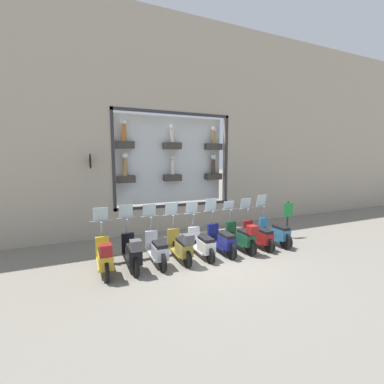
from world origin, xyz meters
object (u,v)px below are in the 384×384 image
at_px(scooter_navy_3, 222,240).
at_px(scooter_olive_5, 181,246).
at_px(scooter_white_4, 202,244).
at_px(scooter_red_1, 259,235).
at_px(shop_sign_post, 288,219).
at_px(scooter_black_7, 132,252).
at_px(scooter_green_2, 242,237).
at_px(scooter_teal_0, 275,232).
at_px(scooter_silver_6, 157,250).
at_px(scooter_yellow_8, 105,257).

height_order(scooter_navy_3, scooter_olive_5, scooter_navy_3).
xyz_separation_m(scooter_white_4, scooter_olive_5, (-0.06, 0.73, 0.05)).
bearing_deg(scooter_olive_5, scooter_red_1, -88.87).
bearing_deg(shop_sign_post, scooter_olive_5, 96.35).
distance_m(scooter_white_4, scooter_black_7, 2.19).
bearing_deg(scooter_green_2, shop_sign_post, -78.20).
distance_m(scooter_teal_0, scooter_white_4, 2.92).
height_order(scooter_green_2, scooter_olive_5, scooter_olive_5).
bearing_deg(scooter_white_4, scooter_green_2, -92.19).
bearing_deg(shop_sign_post, scooter_navy_3, 98.07).
bearing_deg(scooter_green_2, scooter_navy_3, 85.14).
relative_size(scooter_green_2, scooter_olive_5, 1.00).
relative_size(scooter_olive_5, scooter_silver_6, 1.00).
bearing_deg(scooter_green_2, scooter_olive_5, 90.08).
bearing_deg(scooter_teal_0, scooter_white_4, 90.15).
bearing_deg(scooter_silver_6, scooter_red_1, -90.10).
bearing_deg(shop_sign_post, scooter_silver_6, 94.82).
relative_size(scooter_teal_0, scooter_black_7, 1.00).
xyz_separation_m(scooter_green_2, scooter_yellow_8, (-0.00, 4.38, -0.00)).
distance_m(scooter_green_2, shop_sign_post, 2.54).
xyz_separation_m(scooter_red_1, scooter_silver_6, (0.01, 3.65, 0.02)).
bearing_deg(scooter_teal_0, scooter_black_7, 90.67).
bearing_deg(scooter_silver_6, scooter_black_7, 94.45).
bearing_deg(scooter_red_1, scooter_olive_5, 91.13).
distance_m(scooter_red_1, scooter_white_4, 2.19).
relative_size(scooter_red_1, scooter_navy_3, 0.99).
relative_size(scooter_navy_3, scooter_olive_5, 1.00).
bearing_deg(scooter_navy_3, scooter_teal_0, -89.96).
relative_size(scooter_white_4, shop_sign_post, 1.25).
bearing_deg(scooter_yellow_8, scooter_green_2, -89.99).
distance_m(scooter_navy_3, scooter_silver_6, 2.19).
xyz_separation_m(scooter_red_1, scooter_olive_5, (-0.06, 2.92, 0.05)).
distance_m(scooter_white_4, scooter_olive_5, 0.73).
bearing_deg(scooter_navy_3, scooter_black_7, 91.13).
bearing_deg(scooter_green_2, scooter_red_1, -85.71).
bearing_deg(scooter_black_7, scooter_green_2, -90.07).
bearing_deg(shop_sign_post, scooter_red_1, 104.85).
xyz_separation_m(scooter_red_1, scooter_white_4, (0.00, 2.19, 0.00)).
bearing_deg(scooter_green_2, scooter_silver_6, 88.80).
distance_m(scooter_silver_6, shop_sign_post, 5.42).
height_order(scooter_teal_0, scooter_yellow_8, scooter_teal_0).
bearing_deg(scooter_silver_6, shop_sign_post, -85.18).
bearing_deg(scooter_olive_5, scooter_black_7, 89.72).
height_order(scooter_teal_0, shop_sign_post, scooter_teal_0).
bearing_deg(scooter_teal_0, scooter_silver_6, 90.03).
distance_m(scooter_green_2, scooter_yellow_8, 4.38).
height_order(scooter_navy_3, scooter_black_7, scooter_navy_3).
xyz_separation_m(scooter_navy_3, scooter_black_7, (-0.06, 2.92, 0.04)).
bearing_deg(scooter_olive_5, scooter_yellow_8, 89.94).
distance_m(scooter_olive_5, scooter_yellow_8, 2.19).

